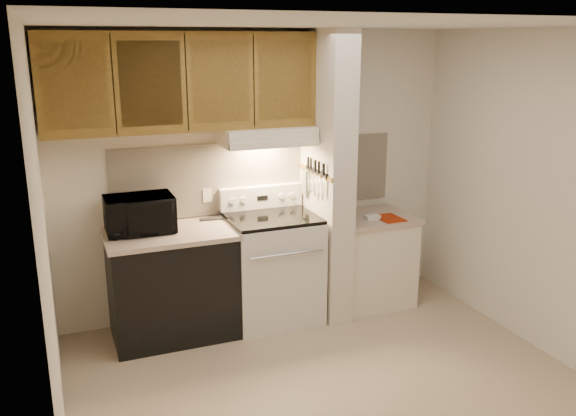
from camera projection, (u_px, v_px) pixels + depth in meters
floor at (328, 382)px, 4.43m from camera, size 3.60×3.60×0.00m
ceiling at (335, 24)px, 3.77m from camera, size 3.60×3.60×0.00m
wall_back at (259, 174)px, 5.44m from camera, size 3.60×2.50×0.02m
wall_left at (45, 250)px, 3.46m from camera, size 0.02×3.00×2.50m
wall_right at (540, 193)px, 4.74m from camera, size 0.02×3.00×2.50m
backsplash at (259, 176)px, 5.44m from camera, size 2.60×0.02×0.63m
range_body at (272, 269)px, 5.34m from camera, size 0.76×0.65×0.92m
oven_window at (286, 278)px, 5.05m from camera, size 0.50×0.01×0.30m
oven_handle at (287, 254)px, 4.96m from camera, size 0.65×0.02×0.02m
cooktop at (272, 218)px, 5.22m from camera, size 0.74×0.64×0.03m
range_backguard at (261, 197)px, 5.44m from camera, size 0.76×0.08×0.20m
range_display at (263, 198)px, 5.41m from camera, size 0.10×0.01×0.04m
range_knob_left_outer at (232, 201)px, 5.30m from camera, size 0.05×0.02×0.05m
range_knob_left_inner at (243, 200)px, 5.34m from camera, size 0.05×0.02×0.05m
range_knob_right_inner at (282, 196)px, 5.47m from camera, size 0.05×0.02×0.05m
range_knob_right_outer at (292, 195)px, 5.50m from camera, size 0.05×0.02×0.05m
dishwasher_front at (173, 286)px, 5.05m from camera, size 1.00×0.63×0.87m
left_countertop at (170, 234)px, 4.93m from camera, size 1.04×0.67×0.04m
spoon_rest at (211, 219)px, 5.24m from camera, size 0.20×0.08×0.01m
teal_jar at (170, 218)px, 5.12m from camera, size 0.09×0.09×0.09m
outlet at (207, 195)px, 5.29m from camera, size 0.08×0.01×0.12m
microwave at (139, 214)px, 4.87m from camera, size 0.54×0.37×0.30m
partition_pillar at (327, 177)px, 5.31m from camera, size 0.22×0.70×2.50m
pillar_trim at (315, 172)px, 5.26m from camera, size 0.01×0.70×0.04m
knife_strip at (317, 171)px, 5.21m from camera, size 0.02×0.42×0.04m
knife_blade_a at (324, 187)px, 5.07m from camera, size 0.01×0.03×0.16m
knife_handle_a at (324, 169)px, 5.04m from camera, size 0.02×0.02×0.10m
knife_blade_b at (319, 186)px, 5.15m from camera, size 0.01×0.04×0.18m
knife_handle_b at (319, 167)px, 5.12m from camera, size 0.02×0.02×0.10m
knife_blade_c at (315, 185)px, 5.23m from camera, size 0.01×0.04×0.20m
knife_handle_c at (315, 166)px, 5.19m from camera, size 0.02×0.02×0.10m
knife_blade_d at (311, 181)px, 5.30m from camera, size 0.01×0.04×0.16m
knife_handle_d at (311, 164)px, 5.27m from camera, size 0.02×0.02×0.10m
knife_blade_e at (308, 180)px, 5.36m from camera, size 0.01×0.04×0.18m
knife_handle_e at (308, 162)px, 5.32m from camera, size 0.02×0.02×0.10m
oven_mitt at (305, 182)px, 5.44m from camera, size 0.03×0.09×0.22m
right_cab_base at (370, 261)px, 5.70m from camera, size 0.70×0.60×0.81m
right_countertop at (371, 218)px, 5.59m from camera, size 0.74×0.64×0.04m
red_folder at (389, 218)px, 5.48m from camera, size 0.21×0.28×0.01m
white_box at (372, 217)px, 5.47m from camera, size 0.14×0.09×0.04m
range_hood at (266, 135)px, 5.15m from camera, size 0.78×0.44×0.15m
hood_lip at (275, 145)px, 4.97m from camera, size 0.78×0.04×0.06m
upper_cabinets at (182, 82)px, 4.82m from camera, size 2.18×0.33×0.77m
cab_door_a at (74, 86)px, 4.38m from camera, size 0.46×0.01×0.63m
cab_gap_a at (113, 85)px, 4.48m from camera, size 0.01×0.01×0.73m
cab_door_b at (151, 84)px, 4.58m from camera, size 0.46×0.01×0.63m
cab_gap_b at (186, 83)px, 4.67m from camera, size 0.01×0.01×0.73m
cab_door_c at (221, 82)px, 4.77m from camera, size 0.46×0.01×0.63m
cab_gap_c at (254, 81)px, 4.87m from camera, size 0.01×0.01×0.73m
cab_door_d at (285, 80)px, 4.97m from camera, size 0.46×0.01×0.63m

